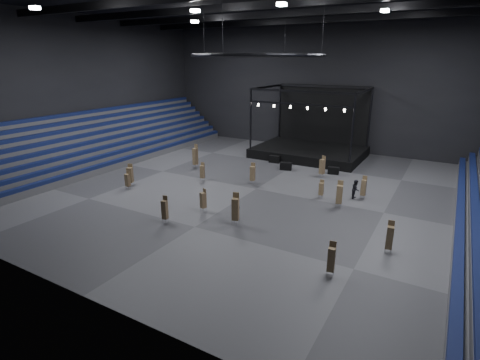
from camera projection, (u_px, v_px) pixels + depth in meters
The scene contains 28 objects.
floor at pixel (256, 189), 38.33m from camera, with size 50.00×50.00×0.00m, color #474649.
wall_back at pixel (326, 86), 52.83m from camera, with size 50.00×0.20×18.00m, color black.
wall_front at pixel (59, 139), 18.25m from camera, with size 50.00×0.20×18.00m, color black.
wall_left at pixel (83, 89), 47.43m from camera, with size 0.20×42.00×18.00m, color black.
bleachers_left at pixel (100, 147), 48.70m from camera, with size 7.20×40.00×6.40m.
stage at pixel (311, 145), 51.25m from camera, with size 14.00×10.00×9.20m.
truss_ring at pixel (258, 55), 34.30m from camera, with size 12.30×12.30×5.15m.
roof_girders at pixel (259, 5), 33.00m from camera, with size 49.00×30.35×0.70m.
floodlights at pixel (236, 8), 29.89m from camera, with size 28.60×16.60×0.25m.
flight_case_left at pixel (274, 159), 47.91m from camera, with size 1.35×0.68×0.90m, color black.
flight_case_mid at pixel (286, 166), 44.78m from camera, with size 1.36×0.68×0.91m, color black.
flight_case_right at pixel (333, 171), 43.14m from camera, with size 1.25×0.62×0.83m, color black.
chair_stack_0 at pixel (390, 237), 25.33m from camera, with size 0.50×0.50×2.39m.
chair_stack_1 at pixel (235, 208), 29.69m from camera, with size 0.66×0.66×2.70m.
chair_stack_2 at pixel (202, 171), 40.49m from camera, with size 0.52×0.52×2.07m.
chair_stack_3 at pixel (339, 194), 33.15m from camera, with size 0.61×0.61×2.50m.
chair_stack_4 at pixel (331, 259), 22.67m from camera, with size 0.49×0.49×2.29m.
chair_stack_5 at pixel (130, 175), 38.78m from camera, with size 0.69×0.69×2.38m.
chair_stack_6 at pixel (195, 156), 45.27m from camera, with size 0.56×0.56×2.93m.
chair_stack_7 at pixel (253, 173), 39.49m from camera, with size 0.57×0.57×2.30m.
chair_stack_8 at pixel (203, 200), 32.35m from camera, with size 0.56×0.56×2.08m.
chair_stack_9 at pixel (364, 187), 35.29m from camera, with size 0.45×0.45×2.26m.
chair_stack_10 at pixel (321, 189), 35.51m from camera, with size 0.44×0.44×1.82m.
chair_stack_11 at pixel (165, 209), 30.13m from camera, with size 0.50×0.50×2.29m.
chair_stack_12 at pixel (128, 180), 37.91m from camera, with size 0.46×0.46×1.93m.
chair_stack_13 at pixel (322, 166), 41.73m from camera, with size 0.62×0.62×2.46m.
man_center at pixel (237, 207), 31.58m from camera, with size 0.58×0.38×1.58m, color black.
crew_member at pixel (356, 189), 35.49m from camera, with size 0.89×0.69×1.83m, color black.
Camera 1 is at (16.64, -32.14, 12.74)m, focal length 28.00 mm.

